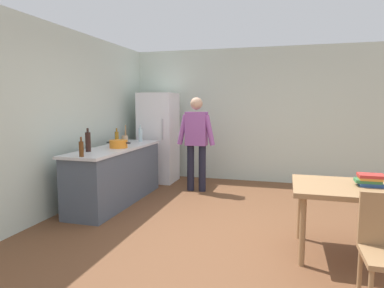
# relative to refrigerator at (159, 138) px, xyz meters

# --- Properties ---
(ground_plane) EXTENTS (14.00, 14.00, 0.00)m
(ground_plane) POSITION_rel_refrigerator_xyz_m (1.90, -2.40, -0.90)
(ground_plane) COLOR brown
(wall_back) EXTENTS (6.40, 0.12, 2.70)m
(wall_back) POSITION_rel_refrigerator_xyz_m (1.90, 0.60, 0.45)
(wall_back) COLOR silver
(wall_back) RESTS_ON ground_plane
(wall_left) EXTENTS (0.12, 5.60, 2.70)m
(wall_left) POSITION_rel_refrigerator_xyz_m (-0.70, -2.20, 0.45)
(wall_left) COLOR silver
(wall_left) RESTS_ON ground_plane
(kitchen_counter) EXTENTS (0.64, 2.20, 0.90)m
(kitchen_counter) POSITION_rel_refrigerator_xyz_m (-0.10, -1.60, -0.45)
(kitchen_counter) COLOR #4C5666
(kitchen_counter) RESTS_ON ground_plane
(refrigerator) EXTENTS (0.70, 0.67, 1.80)m
(refrigerator) POSITION_rel_refrigerator_xyz_m (0.00, 0.00, 0.00)
(refrigerator) COLOR white
(refrigerator) RESTS_ON ground_plane
(person) EXTENTS (0.70, 0.22, 1.70)m
(person) POSITION_rel_refrigerator_xyz_m (0.95, -0.55, 0.08)
(person) COLOR #1E1E2D
(person) RESTS_ON ground_plane
(dining_table) EXTENTS (1.40, 0.90, 0.75)m
(dining_table) POSITION_rel_refrigerator_xyz_m (3.30, -2.70, -0.23)
(dining_table) COLOR #9E754C
(dining_table) RESTS_ON ground_plane
(cooking_pot) EXTENTS (0.40, 0.28, 0.12)m
(cooking_pot) POSITION_rel_refrigerator_xyz_m (-0.02, -1.66, 0.06)
(cooking_pot) COLOR orange
(cooking_pot) RESTS_ON kitchen_counter
(utensil_jar) EXTENTS (0.11, 0.11, 0.32)m
(utensil_jar) POSITION_rel_refrigerator_xyz_m (-0.17, -1.14, 0.08)
(utensil_jar) COLOR tan
(utensil_jar) RESTS_ON kitchen_counter
(bottle_beer_brown) EXTENTS (0.06, 0.06, 0.26)m
(bottle_beer_brown) POSITION_rel_refrigerator_xyz_m (-0.05, -2.60, 0.11)
(bottle_beer_brown) COLOR #5B3314
(bottle_beer_brown) RESTS_ON kitchen_counter
(bottle_water_clear) EXTENTS (0.07, 0.07, 0.30)m
(bottle_water_clear) POSITION_rel_refrigerator_xyz_m (-0.05, -0.76, 0.13)
(bottle_water_clear) COLOR silver
(bottle_water_clear) RESTS_ON kitchen_counter
(bottle_wine_dark) EXTENTS (0.08, 0.08, 0.34)m
(bottle_wine_dark) POSITION_rel_refrigerator_xyz_m (-0.23, -2.16, 0.15)
(bottle_wine_dark) COLOR black
(bottle_wine_dark) RESTS_ON kitchen_counter
(bottle_oil_amber) EXTENTS (0.06, 0.06, 0.28)m
(bottle_oil_amber) POSITION_rel_refrigerator_xyz_m (-0.23, -1.32, 0.12)
(bottle_oil_amber) COLOR #996619
(bottle_oil_amber) RESTS_ON kitchen_counter
(book_stack) EXTENTS (0.27, 0.18, 0.13)m
(book_stack) POSITION_rel_refrigerator_xyz_m (3.35, -2.66, -0.08)
(book_stack) COLOR #284C8E
(book_stack) RESTS_ON dining_table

